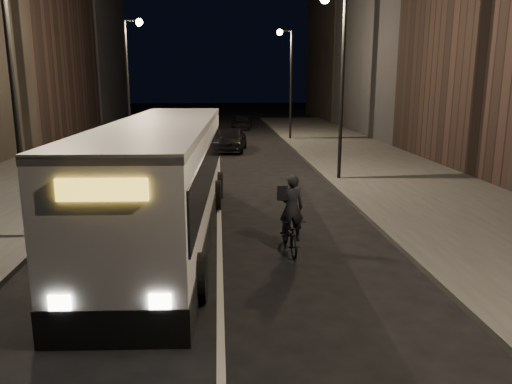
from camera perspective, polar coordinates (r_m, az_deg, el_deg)
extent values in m
plane|color=black|center=(11.49, -4.13, -11.24)|extent=(180.00, 180.00, 0.00)
cube|color=#343432|center=(26.32, 14.55, 2.34)|extent=(7.00, 70.00, 0.16)
cube|color=#343432|center=(26.34, -23.13, 1.72)|extent=(7.00, 70.00, 0.16)
cylinder|color=black|center=(23.18, 9.80, 11.36)|extent=(0.16, 0.16, 8.00)
cylinder|color=black|center=(38.90, 4.01, 12.02)|extent=(0.16, 0.16, 8.00)
cube|color=black|center=(38.99, 3.42, 17.92)|extent=(0.90, 0.08, 0.08)
sphere|color=#FFD18C|center=(38.92, 2.73, 17.78)|extent=(0.44, 0.44, 0.44)
cylinder|color=black|center=(15.55, -25.90, 9.65)|extent=(0.16, 0.16, 8.00)
cylinder|color=black|center=(32.98, -14.43, 11.52)|extent=(0.16, 0.16, 8.00)
cube|color=black|center=(33.09, -14.03, 18.49)|extent=(0.90, 0.08, 0.08)
sphere|color=#FFD18C|center=(33.01, -13.21, 18.38)|extent=(0.44, 0.44, 0.44)
cube|color=white|center=(14.97, -10.45, 1.21)|extent=(3.27, 13.01, 3.44)
cube|color=black|center=(14.89, -10.52, 3.04)|extent=(3.34, 12.58, 1.24)
cube|color=white|center=(14.74, -10.71, 7.57)|extent=(3.30, 13.01, 0.19)
cube|color=gold|center=(8.56, -17.16, 0.27)|extent=(1.51, 0.20, 0.38)
cylinder|color=black|center=(11.40, -20.41, -9.31)|extent=(0.43, 1.09, 1.07)
cylinder|color=black|center=(10.85, -6.65, -9.69)|extent=(0.43, 1.09, 1.07)
cylinder|color=black|center=(19.38, -12.45, 0.18)|extent=(0.43, 1.09, 1.07)
cylinder|color=black|center=(19.06, -4.49, 0.23)|extent=(0.43, 1.09, 1.07)
imported|color=black|center=(13.84, 3.90, -4.76)|extent=(0.78, 1.95, 1.01)
imported|color=black|center=(13.44, 4.07, -1.82)|extent=(0.69, 0.48, 1.83)
imported|color=black|center=(33.20, -2.84, 6.05)|extent=(2.41, 4.75, 1.55)
imported|color=#3F3F42|center=(39.84, -7.97, 6.95)|extent=(1.95, 4.36, 1.39)
imported|color=black|center=(48.16, -1.61, 7.98)|extent=(2.28, 4.50, 1.25)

